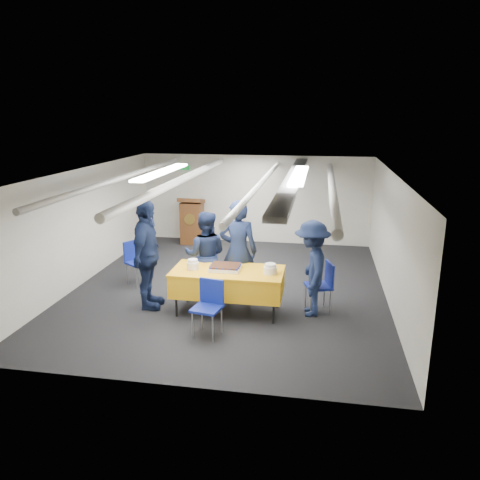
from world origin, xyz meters
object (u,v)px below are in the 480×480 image
object	(u,v)px
sailor_a	(238,252)
sailor_b	(205,255)
sheet_cake	(225,267)
chair_right	(323,281)
serving_table	(228,282)
sailor_c	(147,255)
chair_near	(209,302)
chair_left	(136,258)
sailor_d	(312,268)
podium	(192,221)

from	to	relation	value
sailor_a	sailor_b	bearing A→B (deg)	-8.77
sheet_cake	chair_right	bearing A→B (deg)	12.33
serving_table	sailor_c	bearing A→B (deg)	-178.81
chair_near	chair_left	xyz separation A→B (m)	(-1.99, 1.94, 0.00)
chair_right	sailor_d	distance (m)	0.41
sailor_d	sheet_cake	bearing A→B (deg)	-88.18
sailor_d	sailor_c	bearing A→B (deg)	-90.56
chair_near	sailor_b	world-z (taller)	sailor_b
sheet_cake	chair_left	xyz separation A→B (m)	(-2.08, 1.10, -0.28)
sailor_a	sailor_b	xyz separation A→B (m)	(-0.63, 0.08, -0.12)
chair_right	chair_left	size ratio (longest dim) A/B	1.00
chair_right	sailor_b	xyz separation A→B (m)	(-2.16, 0.24, 0.29)
sailor_a	sailor_d	xyz separation A→B (m)	(1.32, -0.36, -0.12)
podium	chair_right	bearing A→B (deg)	-48.18
sheet_cake	serving_table	bearing A→B (deg)	-10.58
sheet_cake	chair_right	size ratio (longest dim) A/B	0.60
chair_left	chair_right	bearing A→B (deg)	-11.09
chair_near	sailor_d	world-z (taller)	sailor_d
chair_left	sailor_a	distance (m)	2.32
sailor_c	chair_left	bearing A→B (deg)	27.37
sailor_c	serving_table	bearing A→B (deg)	-92.97
sheet_cake	sailor_d	bearing A→B (deg)	6.46
podium	sailor_d	distance (m)	5.14
chair_near	sailor_c	distance (m)	1.59
chair_near	chair_right	distance (m)	2.13
sailor_b	sailor_d	xyz separation A→B (m)	(1.95, -0.44, 0.00)
podium	sailor_a	xyz separation A→B (m)	(1.88, -3.65, 0.33)
sheet_cake	chair_near	world-z (taller)	chair_near
sheet_cake	chair_near	size ratio (longest dim) A/B	0.60
sailor_c	chair_near	bearing A→B (deg)	-126.22
serving_table	chair_left	bearing A→B (deg)	152.51
sailor_d	serving_table	bearing A→B (deg)	-87.65
sailor_b	podium	bearing A→B (deg)	-75.18
chair_left	sailor_c	size ratio (longest dim) A/B	0.45
sheet_cake	podium	bearing A→B (deg)	112.76
chair_near	sailor_a	xyz separation A→B (m)	(0.22, 1.37, 0.42)
chair_near	chair_right	size ratio (longest dim) A/B	1.00
sailor_a	sailor_c	xyz separation A→B (m)	(-1.51, -0.56, 0.03)
chair_right	sailor_d	world-z (taller)	sailor_d
serving_table	sailor_c	xyz separation A→B (m)	(-1.43, -0.03, 0.41)
podium	chair_left	bearing A→B (deg)	-96.02
sheet_cake	sailor_d	size ratio (longest dim) A/B	0.32
podium	chair_near	bearing A→B (deg)	-71.66
sheet_cake	sailor_c	world-z (taller)	sailor_c
serving_table	chair_right	bearing A→B (deg)	12.93
chair_right	sheet_cake	bearing A→B (deg)	-167.67
podium	sailor_b	distance (m)	3.79
sailor_c	sailor_d	bearing A→B (deg)	-90.08
podium	chair_right	xyz separation A→B (m)	(3.41, -3.81, -0.08)
sailor_c	podium	bearing A→B (deg)	0.86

